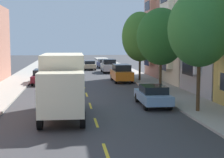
{
  "coord_description": "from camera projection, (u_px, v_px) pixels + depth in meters",
  "views": [
    {
      "loc": [
        -1.42,
        -6.18,
        4.35
      ],
      "look_at": [
        2.36,
        23.83,
        1.08
      ],
      "focal_mm": 54.82,
      "sensor_mm": 36.0,
      "label": 1
    }
  ],
  "objects": [
    {
      "name": "ground_plane",
      "position": [
        83.0,
        83.0,
        36.33
      ],
      "size": [
        160.0,
        160.0,
        0.0
      ],
      "primitive_type": "plane",
      "color": "#38383A"
    },
    {
      "name": "sidewalk_left",
      "position": [
        11.0,
        86.0,
        33.47
      ],
      "size": [
        3.2,
        120.0,
        0.14
      ],
      "primitive_type": "cube",
      "color": "#A39E93",
      "rests_on": "ground_plane"
    },
    {
      "name": "sidewalk_right",
      "position": [
        152.0,
        84.0,
        35.23
      ],
      "size": [
        3.2,
        120.0,
        0.14
      ],
      "primitive_type": "cube",
      "color": "#A39E93",
      "rests_on": "ground_plane"
    },
    {
      "name": "lane_centerline_dashes",
      "position": [
        85.0,
        90.0,
        30.9
      ],
      "size": [
        0.14,
        47.2,
        0.01
      ],
      "color": "yellow",
      "rests_on": "ground_plane"
    },
    {
      "name": "townhouse_fifth_terracotta",
      "position": [
        198.0,
        32.0,
        42.77
      ],
      "size": [
        12.79,
        7.17,
        11.64
      ],
      "color": "#B27560",
      "rests_on": "ground_plane"
    },
    {
      "name": "street_tree_second",
      "position": [
        200.0,
        28.0,
        20.48
      ],
      "size": [
        3.85,
        3.85,
        7.36
      ],
      "color": "#47331E",
      "rests_on": "sidewalk_right"
    },
    {
      "name": "street_tree_third",
      "position": [
        161.0,
        37.0,
        29.11
      ],
      "size": [
        4.16,
        4.16,
        7.11
      ],
      "color": "#47331E",
      "rests_on": "sidewalk_right"
    },
    {
      "name": "street_tree_farthest",
      "position": [
        140.0,
        37.0,
        37.68
      ],
      "size": [
        4.02,
        4.02,
        7.54
      ],
      "color": "#47331E",
      "rests_on": "sidewalk_right"
    },
    {
      "name": "delivery_box_truck",
      "position": [
        63.0,
        82.0,
        19.99
      ],
      "size": [
        2.5,
        7.29,
        3.64
      ],
      "color": "beige",
      "rests_on": "ground_plane"
    },
    {
      "name": "parked_sedan_sky",
      "position": [
        153.0,
        95.0,
        23.33
      ],
      "size": [
        1.86,
        4.52,
        1.43
      ],
      "color": "#7A9EC6",
      "rests_on": "ground_plane"
    },
    {
      "name": "parked_suv_silver",
      "position": [
        109.0,
        66.0,
        49.13
      ],
      "size": [
        1.99,
        4.81,
        1.93
      ],
      "color": "#B2B5BA",
      "rests_on": "ground_plane"
    },
    {
      "name": "parked_suv_black",
      "position": [
        53.0,
        61.0,
        59.71
      ],
      "size": [
        2.02,
        4.83,
        1.93
      ],
      "color": "black",
      "rests_on": "ground_plane"
    },
    {
      "name": "parked_suv_orange",
      "position": [
        121.0,
        73.0,
        37.54
      ],
      "size": [
        1.96,
        4.8,
        1.93
      ],
      "color": "orange",
      "rests_on": "ground_plane"
    },
    {
      "name": "parked_wagon_burgundy",
      "position": [
        42.0,
        76.0,
        35.81
      ],
      "size": [
        1.88,
        4.72,
        1.5
      ],
      "color": "maroon",
      "rests_on": "ground_plane"
    },
    {
      "name": "parked_wagon_navy",
      "position": [
        104.0,
        63.0,
        57.88
      ],
      "size": [
        1.96,
        4.75,
        1.5
      ],
      "color": "navy",
      "rests_on": "ground_plane"
    },
    {
      "name": "moving_champagne_sedan",
      "position": [
        89.0,
        65.0,
        54.17
      ],
      "size": [
        1.8,
        4.5,
        1.43
      ],
      "color": "tan",
      "rests_on": "ground_plane"
    }
  ]
}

